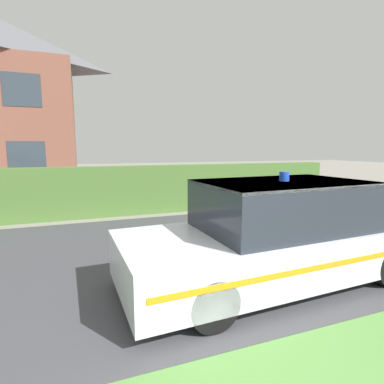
% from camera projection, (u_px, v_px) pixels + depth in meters
% --- Properties ---
extents(road_strip, '(28.00, 5.92, 0.01)m').
position_uv_depth(road_strip, '(154.00, 254.00, 5.65)').
color(road_strip, '#424247').
rests_on(road_strip, ground).
extents(garden_hedge, '(11.37, 0.51, 1.46)m').
position_uv_depth(garden_hedge, '(171.00, 188.00, 9.44)').
color(garden_hedge, '#4C7233').
rests_on(garden_hedge, ground).
extents(police_car, '(4.62, 1.92, 1.63)m').
position_uv_depth(police_car, '(277.00, 234.00, 4.41)').
color(police_car, black).
rests_on(police_car, road_strip).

